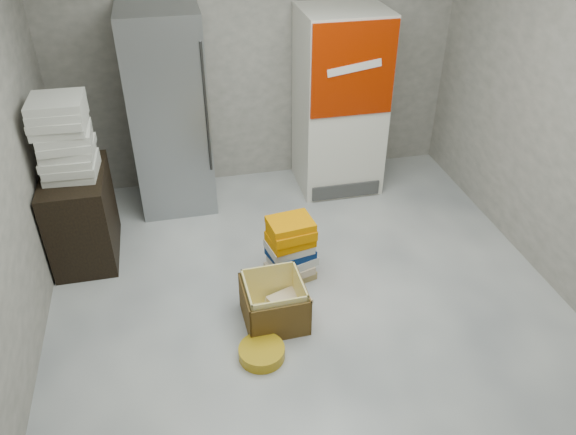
# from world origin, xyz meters

# --- Properties ---
(ground) EXTENTS (5.00, 5.00, 0.00)m
(ground) POSITION_xyz_m (0.00, 0.00, 0.00)
(ground) COLOR silver
(ground) RESTS_ON ground
(room_shell) EXTENTS (4.04, 5.04, 2.82)m
(room_shell) POSITION_xyz_m (0.00, 0.00, 1.80)
(room_shell) COLOR #A69E95
(room_shell) RESTS_ON ground
(steel_fridge) EXTENTS (0.70, 0.72, 1.90)m
(steel_fridge) POSITION_xyz_m (-0.90, 2.13, 0.95)
(steel_fridge) COLOR #A9ADB2
(steel_fridge) RESTS_ON ground
(coke_cooler) EXTENTS (0.80, 0.73, 1.80)m
(coke_cooler) POSITION_xyz_m (0.75, 2.12, 0.90)
(coke_cooler) COLOR silver
(coke_cooler) RESTS_ON ground
(wood_shelf) EXTENTS (0.50, 0.80, 0.80)m
(wood_shelf) POSITION_xyz_m (-1.73, 1.40, 0.40)
(wood_shelf) COLOR black
(wood_shelf) RESTS_ON ground
(supply_box_stack) EXTENTS (0.43, 0.44, 0.65)m
(supply_box_stack) POSITION_xyz_m (-1.72, 1.40, 1.12)
(supply_box_stack) COLOR silver
(supply_box_stack) RESTS_ON wood_shelf
(phonebook_stack_main) EXTENTS (0.44, 0.38, 0.57)m
(phonebook_stack_main) POSITION_xyz_m (-0.07, 0.69, 0.28)
(phonebook_stack_main) COLOR #A58D52
(phonebook_stack_main) RESTS_ON ground
(phonebook_stack_side) EXTENTS (0.38, 0.33, 0.13)m
(phonebook_stack_side) POSITION_xyz_m (-0.18, 0.30, 0.07)
(phonebook_stack_side) COLOR #CCB393
(phonebook_stack_side) RESTS_ON ground
(cardboard_box) EXTENTS (0.47, 0.47, 0.37)m
(cardboard_box) POSITION_xyz_m (-0.30, 0.23, 0.15)
(cardboard_box) COLOR yellow
(cardboard_box) RESTS_ON ground
(bucket_lid) EXTENTS (0.34, 0.34, 0.09)m
(bucket_lid) POSITION_xyz_m (-0.46, -0.12, 0.04)
(bucket_lid) COLOR #BC9415
(bucket_lid) RESTS_ON ground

